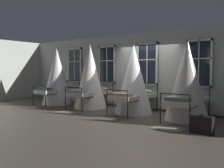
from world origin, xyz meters
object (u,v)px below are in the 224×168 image
(cot_first, at_px, (57,77))
(cot_second, at_px, (90,78))
(cot_fourth, at_px, (187,82))
(cot_third, at_px, (134,80))
(suitcase_dark, at_px, (202,125))

(cot_first, xyz_separation_m, cot_second, (1.99, 0.04, 0.01))
(cot_fourth, bearing_deg, cot_first, 89.38)
(cot_first, distance_m, cot_fourth, 6.02)
(cot_first, xyz_separation_m, cot_fourth, (6.02, 0.03, -0.03))
(cot_third, xyz_separation_m, cot_fourth, (1.96, -0.02, 0.00))
(cot_first, bearing_deg, suitcase_dark, -99.74)
(cot_second, distance_m, cot_fourth, 4.03)
(cot_fourth, relative_size, suitcase_dark, 4.30)
(cot_second, xyz_separation_m, cot_fourth, (4.03, -0.01, -0.05))
(cot_fourth, bearing_deg, suitcase_dark, -147.96)
(cot_third, bearing_deg, cot_fourth, -89.09)
(cot_first, xyz_separation_m, cot_third, (4.06, 0.06, -0.04))
(cot_first, relative_size, cot_third, 1.03)
(suitcase_dark, bearing_deg, cot_third, 159.20)
(cot_third, distance_m, cot_fourth, 1.96)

